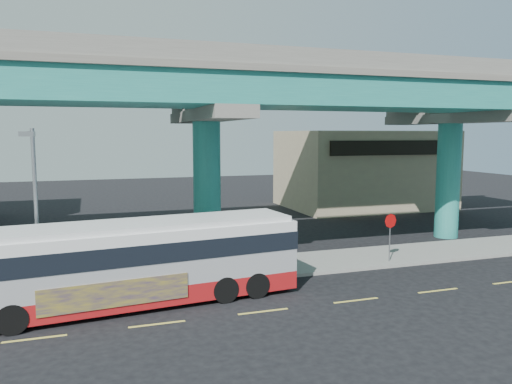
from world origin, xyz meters
name	(u,v)px	position (x,y,z in m)	size (l,w,h in m)	color
ground	(261,309)	(0.00, 0.00, 0.00)	(120.00, 120.00, 0.00)	black
sidewalk	(224,270)	(0.00, 5.50, 0.07)	(70.00, 4.00, 0.15)	gray
lane_markings	(263,311)	(0.00, -0.30, 0.01)	(58.00, 0.12, 0.01)	#D8C64C
viaduct	(205,89)	(0.00, 9.11, 9.14)	(52.00, 12.40, 11.70)	#1F7771
building_beige	(363,169)	(18.00, 22.98, 3.51)	(14.00, 10.23, 7.00)	tan
transit_bus	(138,260)	(-4.40, 2.04, 1.81)	(13.10, 4.13, 3.31)	#A21316
street_lamp	(34,188)	(-8.17, 3.47, 4.63)	(0.50, 2.27, 6.80)	gray
stop_sign	(390,227)	(8.51, 4.18, 1.95)	(0.75, 0.15, 2.51)	gray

